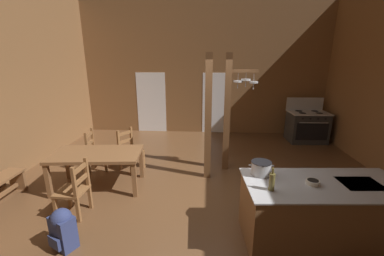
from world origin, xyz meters
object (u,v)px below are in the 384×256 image
(ladderback_chair_by_post, at_px, (97,151))
(stockpot_on_counter, at_px, (261,168))
(kitchen_island, at_px, (321,212))
(ladderback_chair_at_table_end, at_px, (130,150))
(ladderback_chair_near_window, at_px, (75,190))
(stove_range, at_px, (307,126))
(mixing_bowl_on_counter, at_px, (313,182))
(bottle_tall_on_counter, at_px, (272,181))
(backpack, at_px, (62,228))
(dining_table, at_px, (97,157))

(ladderback_chair_by_post, xyz_separation_m, stockpot_on_counter, (3.35, -1.86, 0.55))
(kitchen_island, xyz_separation_m, ladderback_chair_at_table_end, (-3.42, 2.15, 0.00))
(ladderback_chair_near_window, distance_m, stockpot_on_counter, 2.99)
(stove_range, height_order, stockpot_on_counter, stove_range)
(stockpot_on_counter, bearing_deg, ladderback_chair_near_window, 177.51)
(ladderback_chair_by_post, bearing_deg, stove_range, 22.98)
(kitchen_island, distance_m, ladderback_chair_by_post, 4.66)
(stove_range, distance_m, ladderback_chair_at_table_end, 5.39)
(kitchen_island, distance_m, ladderback_chair_near_window, 3.77)
(stove_range, xyz_separation_m, mixing_bowl_on_counter, (-1.65, -4.50, 0.45))
(stove_range, distance_m, bottle_tall_on_counter, 5.22)
(backpack, xyz_separation_m, mixing_bowl_on_counter, (3.36, 0.36, 0.62))
(ladderback_chair_near_window, xyz_separation_m, bottle_tall_on_counter, (2.98, -0.56, 0.57))
(kitchen_island, relative_size, stockpot_on_counter, 6.18)
(stove_range, bearing_deg, dining_table, -148.50)
(stove_range, bearing_deg, stockpot_on_counter, -118.26)
(stove_range, bearing_deg, backpack, -135.87)
(backpack, bearing_deg, ladderback_chair_by_post, 104.29)
(ladderback_chair_by_post, bearing_deg, ladderback_chair_near_window, -76.46)
(stove_range, xyz_separation_m, bottle_tall_on_counter, (-2.24, -4.68, 0.54))
(stockpot_on_counter, xyz_separation_m, mixing_bowl_on_counter, (0.64, -0.25, -0.07))
(stockpot_on_counter, bearing_deg, bottle_tall_on_counter, -83.78)
(stove_range, relative_size, ladderback_chair_by_post, 1.39)
(dining_table, height_order, backpack, dining_table)
(dining_table, relative_size, ladderback_chair_by_post, 1.87)
(stove_range, relative_size, backpack, 2.21)
(bottle_tall_on_counter, bearing_deg, dining_table, 153.79)
(kitchen_island, distance_m, backpack, 3.57)
(dining_table, relative_size, backpack, 2.99)
(mixing_bowl_on_counter, bearing_deg, dining_table, 160.25)
(kitchen_island, distance_m, stockpot_on_counter, 1.01)
(kitchen_island, bearing_deg, ladderback_chair_near_window, 174.91)
(ladderback_chair_near_window, bearing_deg, ladderback_chair_at_table_end, 79.42)
(ladderback_chair_by_post, distance_m, bottle_tall_on_counter, 4.14)
(dining_table, bearing_deg, bottle_tall_on_counter, -26.21)
(ladderback_chair_near_window, bearing_deg, kitchen_island, -5.09)
(backpack, relative_size, bottle_tall_on_counter, 1.93)
(ladderback_chair_near_window, bearing_deg, dining_table, 91.13)
(ladderback_chair_near_window, relative_size, backpack, 1.59)
(stove_range, relative_size, ladderback_chair_near_window, 1.39)
(mixing_bowl_on_counter, relative_size, bottle_tall_on_counter, 0.56)
(kitchen_island, bearing_deg, dining_table, 161.70)
(stove_range, height_order, ladderback_chair_at_table_end, stove_range)
(kitchen_island, xyz_separation_m, backpack, (-3.55, -0.40, -0.13))
(ladderback_chair_near_window, distance_m, bottle_tall_on_counter, 3.09)
(backpack, bearing_deg, kitchen_island, 6.42)
(bottle_tall_on_counter, bearing_deg, ladderback_chair_at_table_end, 137.99)
(dining_table, xyz_separation_m, ladderback_chair_near_window, (0.02, -0.91, -0.20))
(kitchen_island, height_order, dining_table, kitchen_island)
(kitchen_island, xyz_separation_m, dining_table, (-3.78, 1.25, 0.20))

